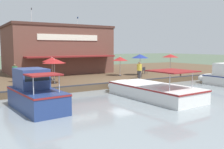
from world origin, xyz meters
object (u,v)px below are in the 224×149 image
at_px(motorboat_distant_upstream, 147,89).
at_px(mooring_post, 181,73).
at_px(patio_umbrella_by_entrance, 52,60).
at_px(waterfront_restaurant, 56,49).
at_px(cafe_chair_facing_river, 145,70).
at_px(cafe_chair_far_corner_seat, 139,73).
at_px(tree_upstream_bank, 59,37).
at_px(motorboat_nearest_quay, 33,94).
at_px(patio_umbrella_mid_patio_left, 170,56).
at_px(cafe_chair_back_row_seat, 45,76).
at_px(person_at_quay_edge, 15,71).
at_px(tree_downstream_bank, 90,40).
at_px(person_near_entrance, 139,68).
at_px(patio_umbrella_mid_patio_right, 54,61).
at_px(patio_umbrella_near_quay_edge, 120,59).
at_px(patio_umbrella_back_row, 140,56).

relative_size(motorboat_distant_upstream, mooring_post, 10.47).
bearing_deg(patio_umbrella_by_entrance, waterfront_restaurant, 157.92).
relative_size(cafe_chair_facing_river, cafe_chair_far_corner_seat, 1.00).
bearing_deg(cafe_chair_far_corner_seat, tree_upstream_bank, -161.63).
bearing_deg(motorboat_distant_upstream, cafe_chair_facing_river, 141.72).
distance_m(motorboat_distant_upstream, motorboat_nearest_quay, 8.76).
bearing_deg(patio_umbrella_mid_patio_left, cafe_chair_back_row_seat, -93.07).
bearing_deg(cafe_chair_back_row_seat, mooring_post, 69.95).
bearing_deg(person_at_quay_edge, tree_downstream_bank, 129.08).
distance_m(person_near_entrance, motorboat_distant_upstream, 7.18).
distance_m(patio_umbrella_mid_patio_right, tree_downstream_bank, 17.91).
bearing_deg(cafe_chair_far_corner_seat, patio_umbrella_near_quay_edge, -157.02).
distance_m(person_near_entrance, mooring_post, 5.40).
height_order(patio_umbrella_near_quay_edge, patio_umbrella_mid_patio_left, patio_umbrella_mid_patio_left).
height_order(person_at_quay_edge, mooring_post, person_at_quay_edge).
bearing_deg(cafe_chair_back_row_seat, tree_upstream_bank, 152.96).
relative_size(patio_umbrella_near_quay_edge, motorboat_distant_upstream, 0.25).
bearing_deg(patio_umbrella_mid_patio_left, motorboat_distant_upstream, -51.72).
distance_m(cafe_chair_back_row_seat, person_at_quay_edge, 3.03).
relative_size(waterfront_restaurant, person_near_entrance, 7.13).
bearing_deg(patio_umbrella_mid_patio_left, mooring_post, -31.17).
bearing_deg(person_at_quay_edge, patio_umbrella_by_entrance, 80.89).
bearing_deg(tree_upstream_bank, patio_umbrella_by_entrance, -23.34).
xyz_separation_m(cafe_chair_back_row_seat, tree_downstream_bank, (-11.14, 10.86, 4.06)).
bearing_deg(cafe_chair_far_corner_seat, patio_umbrella_by_entrance, -104.73).
relative_size(patio_umbrella_back_row, mooring_post, 3.00).
distance_m(motorboat_nearest_quay, tree_upstream_bank, 22.14).
distance_m(motorboat_distant_upstream, tree_downstream_bank, 22.51).
xyz_separation_m(cafe_chair_back_row_seat, mooring_post, (5.20, 14.24, -0.03)).
xyz_separation_m(patio_umbrella_back_row, cafe_chair_back_row_seat, (-1.54, -11.16, -1.84)).
relative_size(mooring_post, tree_downstream_bank, 0.13).
relative_size(cafe_chair_facing_river, mooring_post, 0.98).
bearing_deg(waterfront_restaurant, cafe_chair_facing_river, 47.20).
xyz_separation_m(patio_umbrella_mid_patio_right, tree_downstream_bank, (-14.05, 10.84, 2.44)).
relative_size(motorboat_nearest_quay, mooring_post, 7.23).
height_order(waterfront_restaurant, person_near_entrance, waterfront_restaurant).
xyz_separation_m(patio_umbrella_near_quay_edge, motorboat_distant_upstream, (9.48, -3.73, -1.98)).
bearing_deg(mooring_post, patio_umbrella_mid_patio_left, 148.83).
bearing_deg(motorboat_nearest_quay, motorboat_distant_upstream, 84.09).
xyz_separation_m(patio_umbrella_near_quay_edge, mooring_post, (4.53, 5.39, -1.58)).
bearing_deg(cafe_chair_back_row_seat, patio_umbrella_by_entrance, 40.32).
bearing_deg(motorboat_distant_upstream, patio_umbrella_near_quay_edge, 158.51).
bearing_deg(patio_umbrella_back_row, person_near_entrance, -39.18).
height_order(patio_umbrella_by_entrance, cafe_chair_back_row_seat, patio_umbrella_by_entrance).
bearing_deg(patio_umbrella_near_quay_edge, cafe_chair_back_row_seat, -94.35).
relative_size(patio_umbrella_by_entrance, cafe_chair_far_corner_seat, 2.82).
xyz_separation_m(patio_umbrella_by_entrance, cafe_chair_facing_river, (-0.19, 12.22, -1.66)).
bearing_deg(mooring_post, waterfront_restaurant, -141.44).
relative_size(cafe_chair_facing_river, motorboat_distant_upstream, 0.09).
relative_size(patio_umbrella_near_quay_edge, patio_umbrella_mid_patio_left, 0.92).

